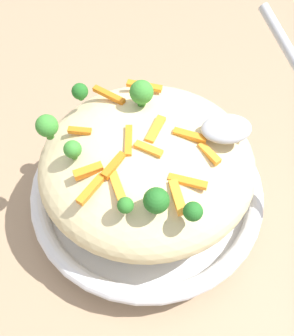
# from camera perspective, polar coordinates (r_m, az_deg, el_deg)

# --- Properties ---
(ground_plane) EXTENTS (2.40, 2.40, 0.00)m
(ground_plane) POSITION_cam_1_polar(r_m,az_deg,el_deg) (0.56, 0.00, -4.84)
(ground_plane) COLOR #9E7F60
(serving_bowl) EXTENTS (0.30, 0.30, 0.05)m
(serving_bowl) POSITION_cam_1_polar(r_m,az_deg,el_deg) (0.54, 0.00, -3.48)
(serving_bowl) COLOR silver
(serving_bowl) RESTS_ON ground_plane
(pasta_mound) EXTENTS (0.26, 0.24, 0.10)m
(pasta_mound) POSITION_cam_1_polar(r_m,az_deg,el_deg) (0.48, 0.00, 0.46)
(pasta_mound) COLOR beige
(pasta_mound) RESTS_ON serving_bowl
(carrot_piece_0) EXTENTS (0.03, 0.04, 0.01)m
(carrot_piece_0) POSITION_cam_1_polar(r_m,az_deg,el_deg) (0.45, 1.21, 5.44)
(carrot_piece_0) COLOR orange
(carrot_piece_0) RESTS_ON pasta_mound
(carrot_piece_1) EXTENTS (0.04, 0.02, 0.01)m
(carrot_piece_1) POSITION_cam_1_polar(r_m,az_deg,el_deg) (0.42, 5.72, -1.90)
(carrot_piece_1) COLOR orange
(carrot_piece_1) RESTS_ON pasta_mound
(carrot_piece_2) EXTENTS (0.04, 0.02, 0.01)m
(carrot_piece_2) POSITION_cam_1_polar(r_m,az_deg,el_deg) (0.50, -0.37, 11.41)
(carrot_piece_2) COLOR orange
(carrot_piece_2) RESTS_ON pasta_mound
(carrot_piece_3) EXTENTS (0.03, 0.02, 0.01)m
(carrot_piece_3) POSITION_cam_1_polar(r_m,az_deg,el_deg) (0.43, 0.12, 2.62)
(carrot_piece_3) COLOR orange
(carrot_piece_3) RESTS_ON pasta_mound
(carrot_piece_4) EXTENTS (0.04, 0.02, 0.01)m
(carrot_piece_4) POSITION_cam_1_polar(r_m,az_deg,el_deg) (0.45, 5.99, 4.62)
(carrot_piece_4) COLOR orange
(carrot_piece_4) RESTS_ON pasta_mound
(carrot_piece_5) EXTENTS (0.02, 0.04, 0.01)m
(carrot_piece_5) POSITION_cam_1_polar(r_m,az_deg,el_deg) (0.41, -4.09, -2.81)
(carrot_piece_5) COLOR orange
(carrot_piece_5) RESTS_ON pasta_mound
(carrot_piece_6) EXTENTS (0.01, 0.04, 0.01)m
(carrot_piece_6) POSITION_cam_1_polar(r_m,az_deg,el_deg) (0.44, -2.59, 3.76)
(carrot_piece_6) COLOR orange
(carrot_piece_6) RESTS_ON pasta_mound
(carrot_piece_7) EXTENTS (0.04, 0.03, 0.01)m
(carrot_piece_7) POSITION_cam_1_polar(r_m,az_deg,el_deg) (0.50, -5.35, 10.14)
(carrot_piece_7) COLOR orange
(carrot_piece_7) RESTS_ON pasta_mound
(carrot_piece_8) EXTENTS (0.03, 0.03, 0.01)m
(carrot_piece_8) POSITION_cam_1_polar(r_m,az_deg,el_deg) (0.43, -4.66, 0.37)
(carrot_piece_8) COLOR orange
(carrot_piece_8) RESTS_ON pasta_mound
(carrot_piece_9) EXTENTS (0.03, 0.02, 0.01)m
(carrot_piece_9) POSITION_cam_1_polar(r_m,az_deg,el_deg) (0.43, -8.22, -0.40)
(carrot_piece_9) COLOR orange
(carrot_piece_9) RESTS_ON pasta_mound
(carrot_piece_10) EXTENTS (0.03, 0.01, 0.01)m
(carrot_piece_10) POSITION_cam_1_polar(r_m,az_deg,el_deg) (0.46, -9.40, 5.16)
(carrot_piece_10) COLOR orange
(carrot_piece_10) RESTS_ON pasta_mound
(carrot_piece_11) EXTENTS (0.04, 0.03, 0.01)m
(carrot_piece_11) POSITION_cam_1_polar(r_m,az_deg,el_deg) (0.47, 12.17, 5.78)
(carrot_piece_11) COLOR orange
(carrot_piece_11) RESTS_ON pasta_mound
(carrot_piece_12) EXTENTS (0.01, 0.04, 0.01)m
(carrot_piece_12) POSITION_cam_1_polar(r_m,az_deg,el_deg) (0.41, 4.31, -4.09)
(carrot_piece_12) COLOR orange
(carrot_piece_12) RESTS_ON pasta_mound
(carrot_piece_13) EXTENTS (0.03, 0.03, 0.01)m
(carrot_piece_13) POSITION_cam_1_polar(r_m,az_deg,el_deg) (0.42, -7.83, -2.96)
(carrot_piece_13) COLOR orange
(carrot_piece_13) RESTS_ON pasta_mound
(carrot_piece_14) EXTENTS (0.02, 0.03, 0.01)m
(carrot_piece_14) POSITION_cam_1_polar(r_m,az_deg,el_deg) (0.44, 8.72, 2.03)
(carrot_piece_14) COLOR orange
(carrot_piece_14) RESTS_ON pasta_mound
(broccoli_floret_0) EXTENTS (0.03, 0.03, 0.03)m
(broccoli_floret_0) POSITION_cam_1_polar(r_m,az_deg,el_deg) (0.47, -0.82, 10.51)
(broccoli_floret_0) COLOR #377928
(broccoli_floret_0) RESTS_ON pasta_mound
(broccoli_floret_1) EXTENTS (0.02, 0.02, 0.02)m
(broccoli_floret_1) POSITION_cam_1_polar(r_m,az_deg,el_deg) (0.39, 6.45, -6.10)
(broccoli_floret_1) COLOR #205B1C
(broccoli_floret_1) RESTS_ON pasta_mound
(broccoli_floret_2) EXTENTS (0.02, 0.02, 0.02)m
(broccoli_floret_2) POSITION_cam_1_polar(r_m,az_deg,el_deg) (0.39, -3.03, -5.26)
(broccoli_floret_2) COLOR #296820
(broccoli_floret_2) RESTS_ON pasta_mound
(broccoli_floret_3) EXTENTS (0.02, 0.02, 0.02)m
(broccoli_floret_3) POSITION_cam_1_polar(r_m,az_deg,el_deg) (0.43, -10.36, 2.56)
(broccoli_floret_3) COLOR #377928
(broccoli_floret_3) RESTS_ON pasta_mound
(broccoli_floret_4) EXTENTS (0.02, 0.02, 0.02)m
(broccoli_floret_4) POSITION_cam_1_polar(r_m,az_deg,el_deg) (0.49, -9.37, 10.51)
(broccoli_floret_4) COLOR #205B1C
(broccoli_floret_4) RESTS_ON pasta_mound
(broccoli_floret_5) EXTENTS (0.02, 0.02, 0.03)m
(broccoli_floret_5) POSITION_cam_1_polar(r_m,az_deg,el_deg) (0.45, -13.82, 5.71)
(broccoli_floret_5) COLOR #377928
(broccoli_floret_5) RESTS_ON pasta_mound
(broccoli_floret_6) EXTENTS (0.03, 0.03, 0.03)m
(broccoli_floret_6) POSITION_cam_1_polar(r_m,az_deg,el_deg) (0.39, 1.15, -4.62)
(broccoli_floret_6) COLOR #205B1C
(broccoli_floret_6) RESTS_ON pasta_mound
(serving_spoon) EXTENTS (0.15, 0.19, 0.08)m
(serving_spoon) POSITION_cam_1_polar(r_m,az_deg,el_deg) (0.46, 15.42, 8.04)
(serving_spoon) COLOR #B7B7BC
(serving_spoon) RESTS_ON pasta_mound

